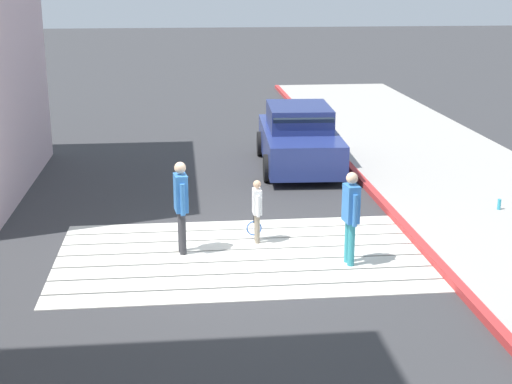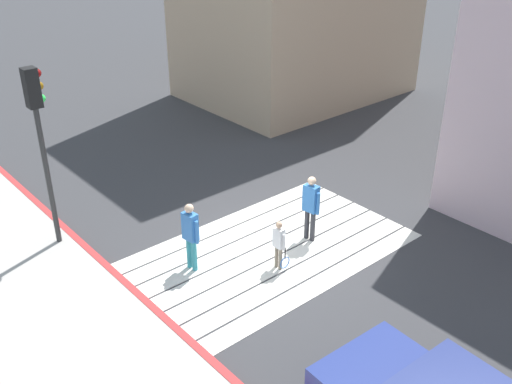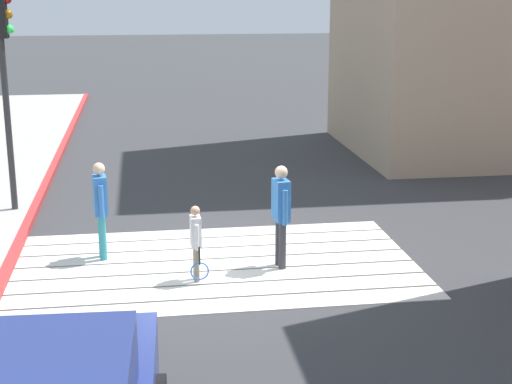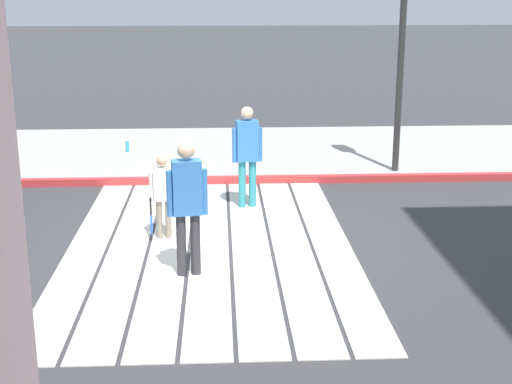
{
  "view_description": "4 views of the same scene",
  "coord_description": "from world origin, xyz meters",
  "px_view_note": "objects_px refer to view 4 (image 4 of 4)",
  "views": [
    {
      "loc": [
        0.98,
        12.04,
        4.7
      ],
      "look_at": [
        -0.31,
        -0.43,
        1.03
      ],
      "focal_mm": 51.79,
      "sensor_mm": 36.0,
      "label": 1
    },
    {
      "loc": [
        -7.75,
        -8.5,
        7.56
      ],
      "look_at": [
        0.2,
        0.75,
        1.16
      ],
      "focal_mm": 41.56,
      "sensor_mm": 36.0,
      "label": 2
    },
    {
      "loc": [
        -1.08,
        -11.64,
        4.35
      ],
      "look_at": [
        0.68,
        0.13,
        1.16
      ],
      "focal_mm": 54.25,
      "sensor_mm": 36.0,
      "label": 3
    },
    {
      "loc": [
        9.28,
        0.15,
        3.37
      ],
      "look_at": [
        -0.1,
        0.63,
        0.73
      ],
      "focal_mm": 50.92,
      "sensor_mm": 36.0,
      "label": 4
    }
  ],
  "objects_px": {
    "pedestrian_adult_lead": "(187,199)",
    "pedestrian_child_with_racket": "(162,193)",
    "traffic_light_corner": "(404,8)",
    "water_bottle": "(127,147)",
    "pedestrian_adult_trailing": "(247,150)"
  },
  "relations": [
    {
      "from": "water_bottle",
      "to": "pedestrian_adult_lead",
      "type": "distance_m",
      "value": 6.67
    },
    {
      "from": "pedestrian_adult_lead",
      "to": "pedestrian_child_with_racket",
      "type": "xyz_separation_m",
      "value": [
        -1.36,
        -0.41,
        -0.31
      ]
    },
    {
      "from": "traffic_light_corner",
      "to": "pedestrian_adult_lead",
      "type": "xyz_separation_m",
      "value": [
        4.59,
        -3.63,
        -2.07
      ]
    },
    {
      "from": "traffic_light_corner",
      "to": "pedestrian_child_with_racket",
      "type": "xyz_separation_m",
      "value": [
        3.23,
        -4.04,
        -2.38
      ]
    },
    {
      "from": "traffic_light_corner",
      "to": "pedestrian_child_with_racket",
      "type": "relative_size",
      "value": 3.58
    },
    {
      "from": "traffic_light_corner",
      "to": "pedestrian_adult_lead",
      "type": "distance_m",
      "value": 6.21
    },
    {
      "from": "traffic_light_corner",
      "to": "pedestrian_adult_lead",
      "type": "height_order",
      "value": "traffic_light_corner"
    },
    {
      "from": "water_bottle",
      "to": "pedestrian_adult_lead",
      "type": "relative_size",
      "value": 0.13
    },
    {
      "from": "traffic_light_corner",
      "to": "water_bottle",
      "type": "bearing_deg",
      "value": -109.94
    },
    {
      "from": "pedestrian_adult_lead",
      "to": "pedestrian_adult_trailing",
      "type": "distance_m",
      "value": 2.93
    },
    {
      "from": "traffic_light_corner",
      "to": "pedestrian_child_with_racket",
      "type": "height_order",
      "value": "traffic_light_corner"
    },
    {
      "from": "pedestrian_adult_trailing",
      "to": "pedestrian_adult_lead",
      "type": "bearing_deg",
      "value": -16.33
    },
    {
      "from": "pedestrian_adult_trailing",
      "to": "pedestrian_child_with_racket",
      "type": "distance_m",
      "value": 1.92
    },
    {
      "from": "traffic_light_corner",
      "to": "pedestrian_child_with_racket",
      "type": "bearing_deg",
      "value": -51.36
    },
    {
      "from": "water_bottle",
      "to": "pedestrian_adult_lead",
      "type": "height_order",
      "value": "pedestrian_adult_lead"
    }
  ]
}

